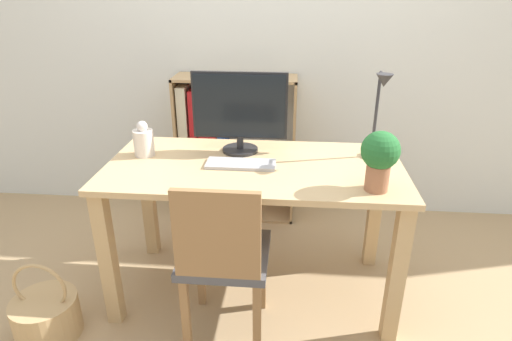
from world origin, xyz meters
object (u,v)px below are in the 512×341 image
(potted_plant, at_px, (380,156))
(chair, at_px, (223,256))
(vase, at_px, (144,141))
(bookshelf, at_px, (214,148))
(keyboard, at_px, (241,164))
(basket, at_px, (46,315))
(monitor, at_px, (240,109))
(desk_lamp, at_px, (379,108))

(potted_plant, height_order, chair, potted_plant)
(vase, height_order, bookshelf, bookshelf)
(keyboard, xyz_separation_m, basket, (-0.91, -0.42, -0.65))
(vase, bearing_deg, basket, -127.43)
(vase, relative_size, basket, 0.45)
(chair, bearing_deg, bookshelf, 94.00)
(basket, bearing_deg, vase, 52.57)
(chair, distance_m, bookshelf, 1.25)
(basket, bearing_deg, bookshelf, 64.78)
(monitor, distance_m, desk_lamp, 0.69)
(potted_plant, xyz_separation_m, basket, (-1.52, -0.20, -0.80))
(monitor, bearing_deg, bookshelf, 112.12)
(monitor, bearing_deg, vase, -167.79)
(monitor, distance_m, keyboard, 0.30)
(potted_plant, bearing_deg, basket, -172.51)
(vase, height_order, potted_plant, potted_plant)
(monitor, height_order, desk_lamp, desk_lamp)
(desk_lamp, xyz_separation_m, chair, (-0.70, -0.48, -0.56))
(potted_plant, bearing_deg, monitor, 147.32)
(desk_lamp, distance_m, basket, 1.90)
(chair, xyz_separation_m, basket, (-0.86, -0.06, -0.36))
(keyboard, bearing_deg, chair, -96.64)
(keyboard, xyz_separation_m, bookshelf, (-0.30, 0.87, -0.25))
(desk_lamp, bearing_deg, keyboard, -168.88)
(desk_lamp, distance_m, bookshelf, 1.32)
(vase, height_order, basket, vase)
(potted_plant, bearing_deg, chair, -168.02)
(vase, relative_size, chair, 0.22)
(vase, xyz_separation_m, basket, (-0.39, -0.51, -0.72))
(monitor, xyz_separation_m, chair, (-0.01, -0.55, -0.52))
(monitor, relative_size, vase, 2.66)
(monitor, xyz_separation_m, desk_lamp, (0.69, -0.07, 0.04))
(desk_lamp, xyz_separation_m, potted_plant, (-0.04, -0.34, -0.11))
(desk_lamp, bearing_deg, monitor, 174.23)
(keyboard, relative_size, bookshelf, 0.33)
(vase, bearing_deg, desk_lamp, 1.77)
(bookshelf, height_order, basket, bookshelf)
(desk_lamp, bearing_deg, chair, -145.37)
(desk_lamp, relative_size, basket, 1.08)
(monitor, bearing_deg, potted_plant, -32.68)
(monitor, xyz_separation_m, basket, (-0.88, -0.61, -0.88))
(vase, distance_m, potted_plant, 1.18)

